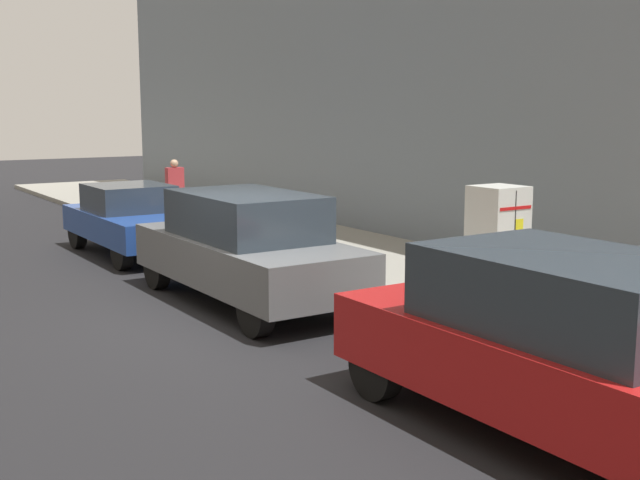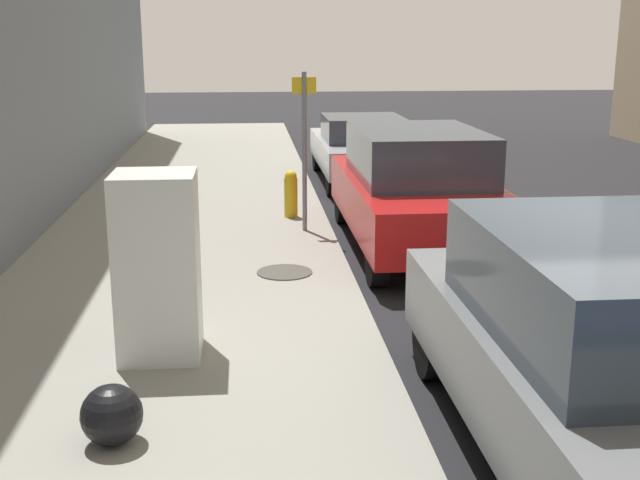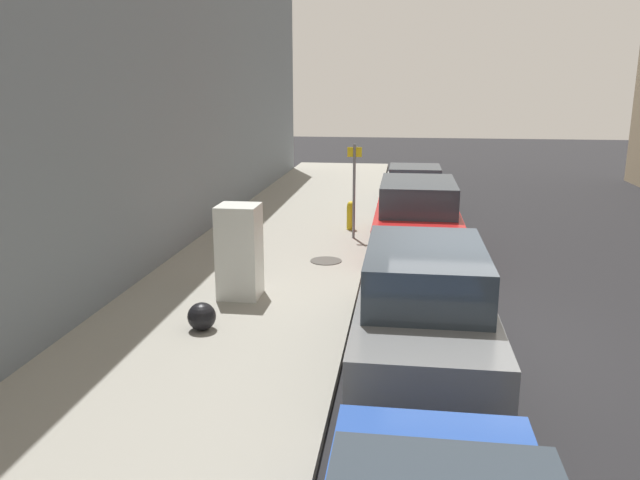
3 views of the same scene
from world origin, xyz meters
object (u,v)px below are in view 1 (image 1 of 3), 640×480
Objects in this scene: discarded_refrigerator at (497,241)px; parked_hatchback_blue at (132,219)px; pedestrian_walking_far at (175,185)px; parked_suv_gray at (246,247)px; parked_suv_red at (568,345)px; trash_bag at (434,262)px.

parked_hatchback_blue is (3.28, -7.29, -0.25)m from discarded_refrigerator.
discarded_refrigerator is at bearing 64.86° from pedestrian_walking_far.
parked_suv_gray reaches higher than pedestrian_walking_far.
pedestrian_walking_far is 15.33m from parked_suv_red.
parked_hatchback_blue reaches higher than trash_bag.
pedestrian_walking_far is at bearing -124.45° from parked_hatchback_blue.
pedestrian_walking_far reaches higher than parked_hatchback_blue.
parked_suv_gray is at bearing 44.99° from pedestrian_walking_far.
parked_suv_red is (2.54, 15.12, -0.14)m from pedestrian_walking_far.
discarded_refrigerator reaches higher than pedestrian_walking_far.
discarded_refrigerator is 0.36× the size of parked_suv_gray.
discarded_refrigerator is 1.82m from trash_bag.
discarded_refrigerator is 8.00m from parked_hatchback_blue.
parked_suv_red is (3.46, 5.82, 0.53)m from trash_bag.
pedestrian_walking_far is (0.93, -9.30, 0.67)m from trash_bag.
trash_bag is at bearing -96.34° from discarded_refrigerator.
parked_hatchback_blue is at bearing -58.25° from trash_bag.
pedestrian_walking_far is at bearing -106.03° from parked_suv_gray.
pedestrian_walking_far is 0.33× the size of parked_suv_red.
parked_suv_red reaches higher than parked_hatchback_blue.
discarded_refrigerator is 11.02m from pedestrian_walking_far.
pedestrian_walking_far is 9.19m from parked_suv_gray.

